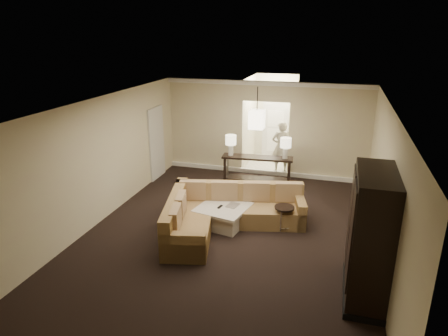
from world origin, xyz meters
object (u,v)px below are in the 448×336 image
(coffee_table, at_px, (223,215))
(armoire, at_px, (369,239))
(person, at_px, (281,144))
(console_table, at_px, (257,167))
(drink_table, at_px, (284,213))
(sectional_sofa, at_px, (223,214))

(coffee_table, relative_size, armoire, 0.58)
(coffee_table, distance_m, person, 4.00)
(coffee_table, relative_size, person, 0.71)
(armoire, relative_size, person, 1.23)
(coffee_table, bearing_deg, person, 79.76)
(console_table, height_order, armoire, armoire)
(coffee_table, height_order, person, person)
(coffee_table, xyz_separation_m, drink_table, (1.35, 0.12, 0.17))
(sectional_sofa, xyz_separation_m, armoire, (2.89, -1.59, 0.68))
(person, bearing_deg, armoire, 97.62)
(sectional_sofa, relative_size, console_table, 1.52)
(coffee_table, bearing_deg, sectional_sofa, -76.15)
(armoire, bearing_deg, sectional_sofa, 151.22)
(drink_table, bearing_deg, sectional_sofa, -165.94)
(console_table, distance_m, drink_table, 2.90)
(sectional_sofa, bearing_deg, armoire, -41.99)
(armoire, height_order, person, armoire)
(armoire, bearing_deg, coffee_table, 148.64)
(console_table, xyz_separation_m, drink_table, (1.15, -2.66, -0.07))
(coffee_table, xyz_separation_m, person, (0.70, 3.88, 0.66))
(console_table, height_order, person, person)
(sectional_sofa, bearing_deg, person, 67.74)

